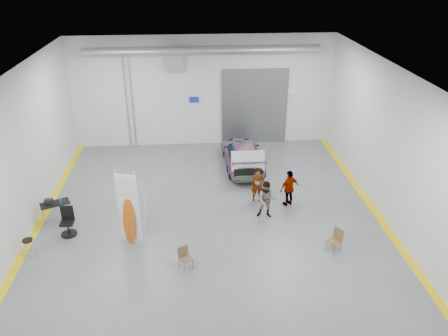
{
  "coord_description": "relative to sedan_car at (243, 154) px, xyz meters",
  "views": [
    {
      "loc": [
        -0.59,
        -14.79,
        9.77
      ],
      "look_at": [
        0.65,
        1.76,
        1.5
      ],
      "focal_mm": 35.0,
      "sensor_mm": 36.0,
      "label": 1
    }
  ],
  "objects": [
    {
      "name": "shop_stool",
      "position": [
        -8.35,
        -6.71,
        -0.29
      ],
      "size": [
        0.37,
        0.37,
        0.73
      ],
      "rotation": [
        0.0,
        0.0,
        -0.02
      ],
      "color": "black",
      "rests_on": "ground"
    },
    {
      "name": "surfboard_display",
      "position": [
        -4.78,
        -6.08,
        0.56
      ],
      "size": [
        0.81,
        0.42,
        3.0
      ],
      "rotation": [
        0.0,
        0.0,
        -0.33
      ],
      "color": "white",
      "rests_on": "ground"
    },
    {
      "name": "room_shell",
      "position": [
        -1.59,
        -2.69,
        3.42
      ],
      "size": [
        14.02,
        16.18,
        6.01
      ],
      "color": "silver",
      "rests_on": "ground"
    },
    {
      "name": "person_b",
      "position": [
        0.43,
        -4.73,
        0.14
      ],
      "size": [
        0.89,
        0.76,
        1.59
      ],
      "primitive_type": "imported",
      "rotation": [
        0.0,
        0.0,
        -0.22
      ],
      "color": "slate",
      "rests_on": "ground"
    },
    {
      "name": "folding_chair_far",
      "position": [
        2.49,
        -7.2,
        -0.37
      ],
      "size": [
        0.58,
        0.69,
        0.91
      ],
      "rotation": [
        0.0,
        0.0,
        -0.99
      ],
      "color": "brown",
      "rests_on": "ground"
    },
    {
      "name": "person_c",
      "position": [
        1.53,
        -3.87,
        0.16
      ],
      "size": [
        1.01,
        0.78,
        1.62
      ],
      "primitive_type": "imported",
      "rotation": [
        0.0,
        0.0,
        3.63
      ],
      "color": "#A66937",
      "rests_on": "ground"
    },
    {
      "name": "ground",
      "position": [
        -1.83,
        -4.91,
        -0.65
      ],
      "size": [
        16.0,
        16.0,
        0.0
      ],
      "primitive_type": "plane",
      "color": "#5B5E62",
      "rests_on": "ground"
    },
    {
      "name": "folding_chair_near",
      "position": [
        -2.83,
        -7.75,
        -0.4
      ],
      "size": [
        0.52,
        0.57,
        0.81
      ],
      "rotation": [
        0.0,
        0.0,
        0.54
      ],
      "color": "brown",
      "rests_on": "ground"
    },
    {
      "name": "trunk_lid",
      "position": [
        0.0,
        -2.01,
        0.67
      ],
      "size": [
        1.53,
        0.93,
        0.04
      ],
      "primitive_type": "cube",
      "color": "silver",
      "rests_on": "sedan_car"
    },
    {
      "name": "office_chair",
      "position": [
        -7.31,
        -5.37,
        -0.16
      ],
      "size": [
        0.6,
        0.6,
        1.13
      ],
      "rotation": [
        0.0,
        0.0,
        0.02
      ],
      "color": "black",
      "rests_on": "ground"
    },
    {
      "name": "person_a",
      "position": [
        0.25,
        -3.43,
        0.12
      ],
      "size": [
        0.62,
        0.46,
        1.56
      ],
      "primitive_type": "imported",
      "rotation": [
        0.0,
        0.0,
        -0.17
      ],
      "color": "#966552",
      "rests_on": "ground"
    },
    {
      "name": "work_table",
      "position": [
        -8.13,
        -4.2,
        0.05
      ],
      "size": [
        1.25,
        0.97,
        0.91
      ],
      "rotation": [
        0.0,
        0.0,
        0.42
      ],
      "color": "#94979C",
      "rests_on": "ground"
    },
    {
      "name": "sedan_car",
      "position": [
        0.0,
        0.0,
        0.0
      ],
      "size": [
        1.95,
        4.56,
        1.31
      ],
      "primitive_type": "imported",
      "rotation": [
        0.0,
        0.0,
        3.17
      ],
      "color": "white",
      "rests_on": "ground"
    }
  ]
}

